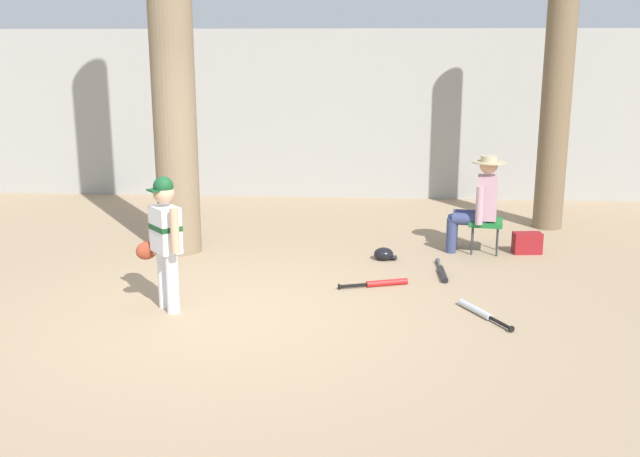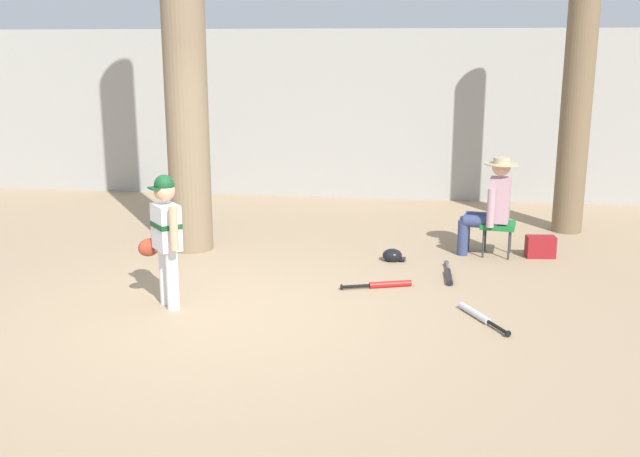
{
  "view_description": "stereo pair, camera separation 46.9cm",
  "coord_description": "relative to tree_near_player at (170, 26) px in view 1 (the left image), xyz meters",
  "views": [
    {
      "loc": [
        1.35,
        -6.47,
        2.48
      ],
      "look_at": [
        0.85,
        0.5,
        0.75
      ],
      "focal_mm": 41.51,
      "sensor_mm": 36.0,
      "label": 1
    },
    {
      "loc": [
        1.81,
        -6.42,
        2.48
      ],
      "look_at": [
        0.85,
        0.5,
        0.75
      ],
      "focal_mm": 41.51,
      "sensor_mm": 36.0,
      "label": 2
    }
  ],
  "objects": [
    {
      "name": "ground_plane",
      "position": [
        1.0,
        -2.24,
        -2.7
      ],
      "size": [
        60.0,
        60.0,
        0.0
      ],
      "primitive_type": "plane",
      "color": "#9E8466"
    },
    {
      "name": "concrete_back_wall",
      "position": [
        1.0,
        3.67,
        -1.32
      ],
      "size": [
        18.0,
        0.36,
        2.75
      ],
      "primitive_type": "cube",
      "color": "#9E9E99",
      "rests_on": "ground"
    },
    {
      "name": "tree_near_player",
      "position": [
        0.0,
        0.0,
        0.0
      ],
      "size": [
        0.82,
        0.82,
        6.25
      ],
      "color": "#7F6B51",
      "rests_on": "ground"
    },
    {
      "name": "tree_behind_spectator",
      "position": [
        4.82,
        1.59,
        -0.87
      ],
      "size": [
        0.61,
        0.61,
        4.27
      ],
      "color": "brown",
      "rests_on": "ground"
    },
    {
      "name": "young_ballplayer",
      "position": [
        0.41,
        -2.07,
        -1.96
      ],
      "size": [
        0.55,
        0.48,
        1.31
      ],
      "color": "white",
      "rests_on": "ground"
    },
    {
      "name": "folding_stool",
      "position": [
        3.76,
        0.21,
        -2.34
      ],
      "size": [
        0.46,
        0.46,
        0.41
      ],
      "color": "#196B2D",
      "rests_on": "ground"
    },
    {
      "name": "seated_spectator",
      "position": [
        3.66,
        0.23,
        -2.06
      ],
      "size": [
        0.68,
        0.54,
        1.2
      ],
      "color": "navy",
      "rests_on": "ground"
    },
    {
      "name": "handbag_beside_stool",
      "position": [
        4.27,
        0.2,
        -2.57
      ],
      "size": [
        0.36,
        0.22,
        0.26
      ],
      "primitive_type": "cube",
      "rotation": [
        0.0,
        0.0,
        0.11
      ],
      "color": "maroon",
      "rests_on": "ground"
    },
    {
      "name": "bat_aluminum_silver",
      "position": [
        3.39,
        -2.01,
        -2.67
      ],
      "size": [
        0.43,
        0.73,
        0.07
      ],
      "color": "#B7BCC6",
      "rests_on": "ground"
    },
    {
      "name": "bat_black_composite",
      "position": [
        3.15,
        -0.78,
        -2.67
      ],
      "size": [
        0.08,
        0.78,
        0.07
      ],
      "color": "black",
      "rests_on": "ground"
    },
    {
      "name": "bat_red_barrel",
      "position": [
        2.48,
        -1.21,
        -2.67
      ],
      "size": [
        0.74,
        0.3,
        0.07
      ],
      "color": "red",
      "rests_on": "ground"
    },
    {
      "name": "batting_helmet_black",
      "position": [
        2.51,
        -0.2,
        -2.63
      ],
      "size": [
        0.28,
        0.21,
        0.16
      ],
      "color": "black",
      "rests_on": "ground"
    }
  ]
}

